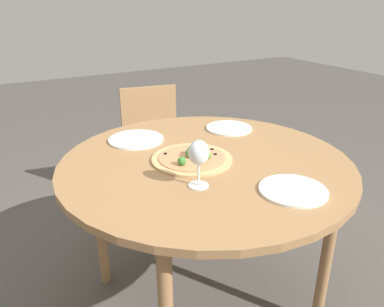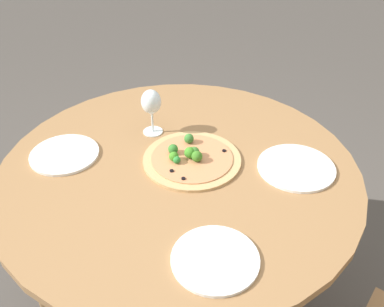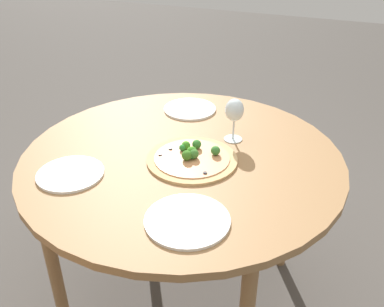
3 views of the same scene
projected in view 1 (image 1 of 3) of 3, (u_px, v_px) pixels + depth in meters
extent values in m
plane|color=#4C4742|center=(203.00, 300.00, 1.89)|extent=(12.00, 12.00, 0.00)
cylinder|color=olive|center=(206.00, 163.00, 1.59)|extent=(1.23, 1.23, 0.03)
cylinder|color=olive|center=(326.00, 259.00, 1.61)|extent=(0.05, 0.05, 0.75)
cylinder|color=olive|center=(226.00, 186.00, 2.22)|extent=(0.05, 0.05, 0.75)
cylinder|color=olive|center=(100.00, 222.00, 1.87)|extent=(0.05, 0.05, 0.75)
cube|color=#997047|center=(157.00, 155.00, 2.49)|extent=(0.47, 0.47, 0.04)
cube|color=#997047|center=(149.00, 116.00, 2.56)|extent=(0.10, 0.38, 0.40)
cylinder|color=#997047|center=(139.00, 202.00, 2.38)|extent=(0.04, 0.04, 0.42)
cylinder|color=#997047|center=(189.00, 193.00, 2.48)|extent=(0.04, 0.04, 0.42)
cylinder|color=#997047|center=(129.00, 179.00, 2.67)|extent=(0.04, 0.04, 0.42)
cylinder|color=#997047|center=(175.00, 172.00, 2.78)|extent=(0.04, 0.04, 0.42)
cylinder|color=tan|center=(192.00, 159.00, 1.58)|extent=(0.34, 0.34, 0.01)
cylinder|color=tan|center=(192.00, 157.00, 1.58)|extent=(0.28, 0.28, 0.00)
sphere|color=#3B742C|center=(190.00, 153.00, 1.57)|extent=(0.04, 0.04, 0.04)
sphere|color=#2D8033|center=(207.00, 154.00, 1.57)|extent=(0.03, 0.03, 0.03)
sphere|color=#328239|center=(190.00, 153.00, 1.58)|extent=(0.03, 0.03, 0.03)
sphere|color=#33762C|center=(202.00, 159.00, 1.52)|extent=(0.04, 0.04, 0.04)
sphere|color=#3B8523|center=(193.00, 153.00, 1.56)|extent=(0.04, 0.04, 0.04)
sphere|color=#3D8623|center=(207.00, 155.00, 1.55)|extent=(0.03, 0.03, 0.03)
sphere|color=#36752E|center=(182.00, 161.00, 1.49)|extent=(0.04, 0.04, 0.04)
sphere|color=#35842E|center=(192.00, 154.00, 1.57)|extent=(0.03, 0.03, 0.03)
sphere|color=#397421|center=(191.00, 150.00, 1.59)|extent=(0.04, 0.04, 0.04)
cylinder|color=black|center=(165.00, 154.00, 1.61)|extent=(0.01, 0.01, 0.00)
cylinder|color=black|center=(215.00, 154.00, 1.60)|extent=(0.01, 0.01, 0.00)
cylinder|color=black|center=(212.00, 149.00, 1.65)|extent=(0.01, 0.01, 0.00)
cylinder|color=black|center=(192.00, 156.00, 1.58)|extent=(0.01, 0.01, 0.00)
cylinder|color=black|center=(191.00, 157.00, 1.57)|extent=(0.01, 0.01, 0.00)
cylinder|color=silver|center=(198.00, 185.00, 1.37)|extent=(0.07, 0.07, 0.00)
cylinder|color=silver|center=(199.00, 175.00, 1.35)|extent=(0.01, 0.01, 0.08)
ellipsoid|color=silver|center=(199.00, 153.00, 1.31)|extent=(0.07, 0.07, 0.09)
cylinder|color=white|center=(293.00, 190.00, 1.33)|extent=(0.24, 0.24, 0.01)
cylinder|color=white|center=(136.00, 139.00, 1.79)|extent=(0.26, 0.26, 0.01)
cylinder|color=white|center=(229.00, 128.00, 1.95)|extent=(0.24, 0.24, 0.01)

